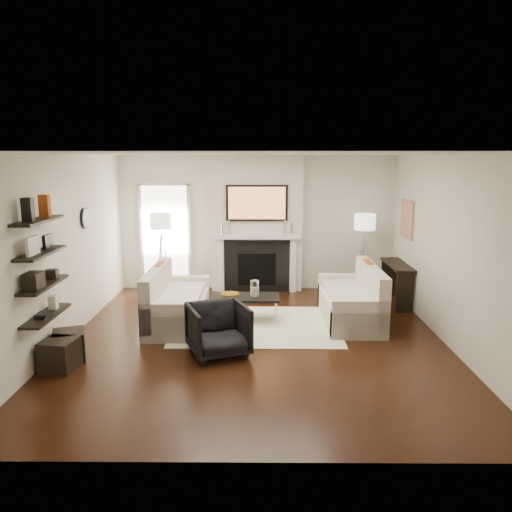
{
  "coord_description": "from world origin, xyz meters",
  "views": [
    {
      "loc": [
        0.06,
        -6.97,
        2.65
      ],
      "look_at": [
        0.0,
        0.6,
        1.15
      ],
      "focal_mm": 35.0,
      "sensor_mm": 36.0,
      "label": 1
    }
  ],
  "objects_px": {
    "armchair": "(218,327)",
    "ottoman_near": "(69,346)",
    "lamp_left_shade": "(161,221)",
    "lamp_right_shade": "(365,222)",
    "loveseat_right_base": "(350,309)",
    "loveseat_left_base": "(179,311)",
    "coffee_table": "(245,297)"
  },
  "relations": [
    {
      "from": "armchair",
      "to": "ottoman_near",
      "type": "bearing_deg",
      "value": 164.46
    },
    {
      "from": "lamp_left_shade",
      "to": "lamp_right_shade",
      "type": "bearing_deg",
      "value": -1.4
    },
    {
      "from": "loveseat_right_base",
      "to": "lamp_right_shade",
      "type": "distance_m",
      "value": 2.04
    },
    {
      "from": "ottoman_near",
      "to": "loveseat_left_base",
      "type": "bearing_deg",
      "value": 50.26
    },
    {
      "from": "armchair",
      "to": "lamp_left_shade",
      "type": "relative_size",
      "value": 1.93
    },
    {
      "from": "armchair",
      "to": "lamp_left_shade",
      "type": "xyz_separation_m",
      "value": [
        -1.35,
        3.06,
        1.06
      ]
    },
    {
      "from": "armchair",
      "to": "lamp_right_shade",
      "type": "height_order",
      "value": "lamp_right_shade"
    },
    {
      "from": "lamp_right_shade",
      "to": "loveseat_left_base",
      "type": "bearing_deg",
      "value": -152.66
    },
    {
      "from": "coffee_table",
      "to": "lamp_left_shade",
      "type": "distance_m",
      "value": 2.57
    },
    {
      "from": "loveseat_left_base",
      "to": "lamp_left_shade",
      "type": "xyz_separation_m",
      "value": [
        -0.6,
        1.8,
        1.24
      ]
    },
    {
      "from": "coffee_table",
      "to": "ottoman_near",
      "type": "distance_m",
      "value": 2.82
    },
    {
      "from": "coffee_table",
      "to": "armchair",
      "type": "xyz_separation_m",
      "value": [
        -0.33,
        -1.42,
        -0.01
      ]
    },
    {
      "from": "loveseat_right_base",
      "to": "lamp_left_shade",
      "type": "relative_size",
      "value": 4.5
    },
    {
      "from": "loveseat_right_base",
      "to": "ottoman_near",
      "type": "relative_size",
      "value": 4.5
    },
    {
      "from": "loveseat_left_base",
      "to": "lamp_right_shade",
      "type": "distance_m",
      "value": 3.92
    },
    {
      "from": "loveseat_left_base",
      "to": "armchair",
      "type": "distance_m",
      "value": 1.47
    },
    {
      "from": "loveseat_right_base",
      "to": "lamp_left_shade",
      "type": "height_order",
      "value": "lamp_left_shade"
    },
    {
      "from": "loveseat_right_base",
      "to": "ottoman_near",
      "type": "bearing_deg",
      "value": -157.87
    },
    {
      "from": "armchair",
      "to": "lamp_right_shade",
      "type": "relative_size",
      "value": 1.93
    },
    {
      "from": "lamp_left_shade",
      "to": "ottoman_near",
      "type": "relative_size",
      "value": 1.0
    },
    {
      "from": "coffee_table",
      "to": "lamp_right_shade",
      "type": "height_order",
      "value": "lamp_right_shade"
    },
    {
      "from": "loveseat_left_base",
      "to": "loveseat_right_base",
      "type": "height_order",
      "value": "same"
    },
    {
      "from": "lamp_left_shade",
      "to": "loveseat_right_base",
      "type": "bearing_deg",
      "value": -25.79
    },
    {
      "from": "loveseat_left_base",
      "to": "lamp_right_shade",
      "type": "height_order",
      "value": "lamp_right_shade"
    },
    {
      "from": "loveseat_left_base",
      "to": "ottoman_near",
      "type": "xyz_separation_m",
      "value": [
        -1.22,
        -1.47,
        -0.01
      ]
    },
    {
      "from": "armchair",
      "to": "lamp_left_shade",
      "type": "height_order",
      "value": "lamp_left_shade"
    },
    {
      "from": "lamp_left_shade",
      "to": "lamp_right_shade",
      "type": "xyz_separation_m",
      "value": [
        3.9,
        -0.1,
        0.0
      ]
    },
    {
      "from": "armchair",
      "to": "loveseat_left_base",
      "type": "bearing_deg",
      "value": 99.16
    },
    {
      "from": "armchair",
      "to": "ottoman_near",
      "type": "xyz_separation_m",
      "value": [
        -1.97,
        -0.21,
        -0.19
      ]
    },
    {
      "from": "loveseat_left_base",
      "to": "ottoman_near",
      "type": "bearing_deg",
      "value": -129.74
    },
    {
      "from": "coffee_table",
      "to": "armchair",
      "type": "relative_size",
      "value": 1.42
    },
    {
      "from": "loveseat_right_base",
      "to": "armchair",
      "type": "bearing_deg",
      "value": -145.2
    }
  ]
}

